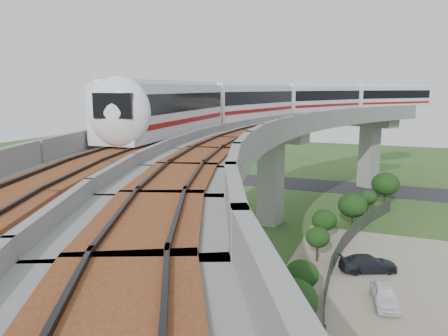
# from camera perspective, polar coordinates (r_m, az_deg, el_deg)

# --- Properties ---
(ground) EXTENTS (160.00, 160.00, 0.00)m
(ground) POSITION_cam_1_polar(r_m,az_deg,el_deg) (36.02, 0.07, -11.77)
(ground) COLOR #2A5321
(ground) RESTS_ON ground
(dirt_lot) EXTENTS (18.00, 26.00, 0.04)m
(dirt_lot) POSITION_cam_1_polar(r_m,az_deg,el_deg) (32.16, 23.50, -15.48)
(dirt_lot) COLOR gray
(dirt_lot) RESTS_ON ground
(asphalt_road) EXTENTS (60.00, 8.00, 0.03)m
(asphalt_road) POSITION_cam_1_polar(r_m,az_deg,el_deg) (63.74, 9.90, -2.05)
(asphalt_road) COLOR #232326
(asphalt_road) RESTS_ON ground
(viaduct) EXTENTS (19.58, 73.98, 11.40)m
(viaduct) POSITION_cam_1_polar(r_m,az_deg,el_deg) (32.48, 6.41, 2.30)
(viaduct) COLOR #99968E
(viaduct) RESTS_ON ground
(metro_train) EXTENTS (20.95, 58.85, 3.64)m
(metro_train) POSITION_cam_1_polar(r_m,az_deg,el_deg) (48.59, 10.29, 8.73)
(metro_train) COLOR white
(metro_train) RESTS_ON ground
(fence) EXTENTS (3.87, 38.73, 1.50)m
(fence) POSITION_cam_1_polar(r_m,az_deg,el_deg) (33.72, 16.09, -12.42)
(fence) COLOR #2D382D
(fence) RESTS_ON ground
(tree_0) EXTENTS (3.12, 3.12, 4.05)m
(tree_0) POSITION_cam_1_polar(r_m,az_deg,el_deg) (53.58, 20.34, -1.96)
(tree_0) COLOR #382314
(tree_0) RESTS_ON ground
(tree_1) EXTENTS (1.87, 1.87, 2.68)m
(tree_1) POSITION_cam_1_polar(r_m,az_deg,el_deg) (50.06, 18.31, -3.67)
(tree_1) COLOR #382314
(tree_1) RESTS_ON ground
(tree_2) EXTENTS (2.85, 2.85, 3.39)m
(tree_2) POSITION_cam_1_polar(r_m,az_deg,el_deg) (45.17, 16.45, -4.67)
(tree_2) COLOR #382314
(tree_2) RESTS_ON ground
(tree_3) EXTENTS (2.22, 2.22, 2.92)m
(tree_3) POSITION_cam_1_polar(r_m,az_deg,el_deg) (40.22, 12.97, -6.67)
(tree_3) COLOR #382314
(tree_3) RESTS_ON ground
(tree_4) EXTENTS (1.91, 1.91, 2.84)m
(tree_4) POSITION_cam_1_polar(r_m,az_deg,el_deg) (35.55, 12.14, -8.84)
(tree_4) COLOR #382314
(tree_4) RESTS_ON ground
(tree_5) EXTENTS (2.15, 2.15, 2.93)m
(tree_5) POSITION_cam_1_polar(r_m,az_deg,el_deg) (28.76, 10.12, -13.53)
(tree_5) COLOR #382314
(tree_5) RESTS_ON ground
(tree_6) EXTENTS (2.78, 2.78, 3.43)m
(tree_6) POSITION_cam_1_polar(r_m,az_deg,el_deg) (24.98, 8.94, -16.75)
(tree_6) COLOR #382314
(tree_6) RESTS_ON ground
(car_white) EXTENTS (2.21, 4.04, 1.30)m
(car_white) POSITION_cam_1_polar(r_m,az_deg,el_deg) (30.59, 20.27, -15.23)
(car_white) COLOR white
(car_white) RESTS_ON dirt_lot
(car_dark) EXTENTS (4.64, 3.41, 1.25)m
(car_dark) POSITION_cam_1_polar(r_m,az_deg,el_deg) (35.13, 18.30, -11.74)
(car_dark) COLOR black
(car_dark) RESTS_ON dirt_lot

